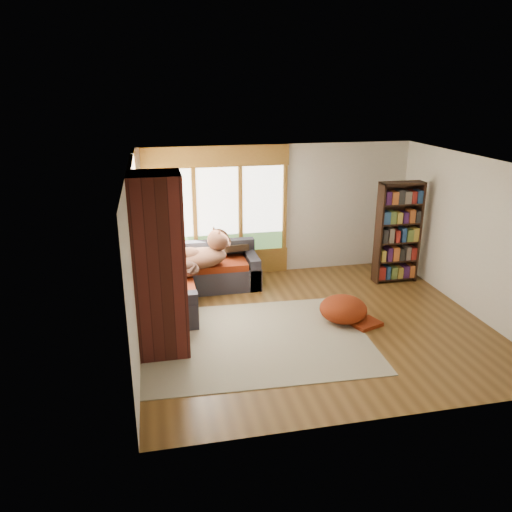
{
  "coord_description": "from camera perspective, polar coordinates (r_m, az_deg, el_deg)",
  "views": [
    {
      "loc": [
        -2.43,
        -6.96,
        3.69
      ],
      "look_at": [
        -0.79,
        0.8,
        0.95
      ],
      "focal_mm": 35.0,
      "sensor_mm": 36.0,
      "label": 1
    }
  ],
  "objects": [
    {
      "name": "dog_tan",
      "position": [
        9.05,
        -5.88,
        0.51
      ],
      "size": [
        1.17,
        0.92,
        0.58
      ],
      "rotation": [
        0.0,
        0.0,
        0.32
      ],
      "color": "brown",
      "rests_on": "sectional_sofa"
    },
    {
      "name": "sectional_sofa",
      "position": [
        9.31,
        -8.18,
        -2.48
      ],
      "size": [
        2.2,
        2.2,
        0.8
      ],
      "rotation": [
        0.0,
        0.0,
        0.02
      ],
      "color": "#26242D",
      "rests_on": "ground"
    },
    {
      "name": "pouf",
      "position": [
        8.31,
        9.95,
        -5.92
      ],
      "size": [
        0.93,
        0.93,
        0.42
      ],
      "primitive_type": "ellipsoid",
      "rotation": [
        0.0,
        0.0,
        -0.22
      ],
      "color": "maroon",
      "rests_on": "area_rug"
    },
    {
      "name": "roller_blind",
      "position": [
        9.2,
        -13.35,
        6.37
      ],
      "size": [
        0.03,
        0.72,
        0.9
      ],
      "primitive_type": "cube",
      "color": "#889F68",
      "rests_on": "wall_left"
    },
    {
      "name": "throw_pillows",
      "position": [
        9.29,
        -8.15,
        0.65
      ],
      "size": [
        1.98,
        1.68,
        0.45
      ],
      "color": "black",
      "rests_on": "sectional_sofa"
    },
    {
      "name": "floor",
      "position": [
        8.24,
        6.6,
        -7.67
      ],
      "size": [
        5.5,
        5.5,
        0.0
      ],
      "primitive_type": "plane",
      "color": "#563818",
      "rests_on": "ground"
    },
    {
      "name": "windows_back",
      "position": [
        9.79,
        -4.38,
        5.18
      ],
      "size": [
        2.82,
        0.1,
        1.9
      ],
      "color": "olive",
      "rests_on": "wall_back"
    },
    {
      "name": "dog_brindle",
      "position": [
        8.77,
        -8.32,
        -0.81
      ],
      "size": [
        0.66,
        0.83,
        0.41
      ],
      "rotation": [
        0.0,
        0.0,
        1.9
      ],
      "color": "black",
      "rests_on": "sectional_sofa"
    },
    {
      "name": "ceiling",
      "position": [
        7.45,
        7.36,
        10.49
      ],
      "size": [
        5.5,
        5.5,
        0.0
      ],
      "primitive_type": "plane",
      "color": "white"
    },
    {
      "name": "area_rug",
      "position": [
        7.7,
        0.06,
        -9.51
      ],
      "size": [
        3.49,
        2.72,
        0.01
      ],
      "primitive_type": "cube",
      "rotation": [
        0.0,
        0.0,
        -0.04
      ],
      "color": "beige",
      "rests_on": "ground"
    },
    {
      "name": "wall_right",
      "position": [
        9.0,
        23.81,
        1.99
      ],
      "size": [
        0.04,
        5.0,
        2.6
      ],
      "primitive_type": "cube",
      "color": "silver",
      "rests_on": "ground"
    },
    {
      "name": "wall_back",
      "position": [
        10.05,
        2.42,
        5.29
      ],
      "size": [
        5.5,
        0.04,
        2.6
      ],
      "primitive_type": "cube",
      "color": "silver",
      "rests_on": "ground"
    },
    {
      "name": "windows_left",
      "position": [
        8.49,
        -13.42,
        2.53
      ],
      "size": [
        0.1,
        2.62,
        1.9
      ],
      "color": "olive",
      "rests_on": "wall_left"
    },
    {
      "name": "wall_left",
      "position": [
        7.37,
        -13.76,
        -0.45
      ],
      "size": [
        0.04,
        5.0,
        2.6
      ],
      "primitive_type": "cube",
      "color": "silver",
      "rests_on": "ground"
    },
    {
      "name": "bookshelf",
      "position": [
        9.96,
        15.92,
        2.56
      ],
      "size": [
        0.84,
        0.28,
        1.97
      ],
      "color": "black",
      "rests_on": "ground"
    },
    {
      "name": "wall_front",
      "position": [
        5.61,
        15.13,
        -6.87
      ],
      "size": [
        5.5,
        0.04,
        2.6
      ],
      "primitive_type": "cube",
      "color": "silver",
      "rests_on": "ground"
    },
    {
      "name": "brick_chimney",
      "position": [
        7.03,
        -10.97,
        -1.19
      ],
      "size": [
        0.7,
        0.7,
        2.6
      ],
      "primitive_type": "cube",
      "color": "#471914",
      "rests_on": "ground"
    }
  ]
}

